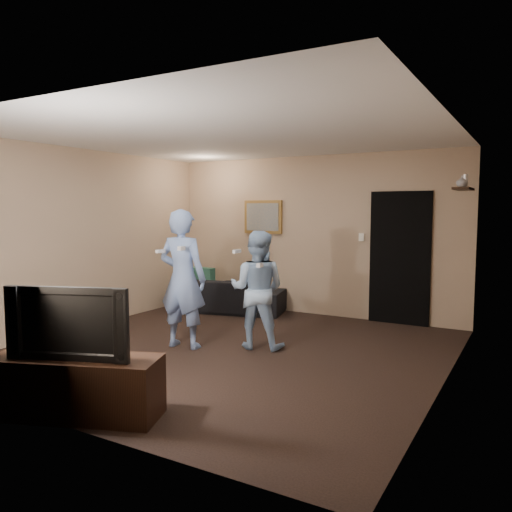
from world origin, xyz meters
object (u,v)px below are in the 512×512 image
Objects in this scene: tv_console at (75,387)px; television at (73,321)px; sofa at (228,295)px; wii_player_right at (257,290)px; wii_player_left at (183,279)px.

television reaches higher than tv_console.
sofa is 1.33× the size of tv_console.
wii_player_right reaches higher than television.
wii_player_left reaches higher than tv_console.
tv_console is 0.82× the size of wii_player_left.
wii_player_right is (0.29, 2.57, -0.07)m from television.
wii_player_right reaches higher than tv_console.
tv_console is at bearing -20.62° from television.
television is (-0.00, 0.00, 0.56)m from tv_console.
wii_player_right is at bearing 62.84° from tv_console.
wii_player_left is 0.94m from wii_player_right.
television is 0.72× the size of wii_player_right.
wii_player_left reaches higher than wii_player_right.
sofa is at bearing 85.53° from television.
tv_console is 2.63m from wii_player_right.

